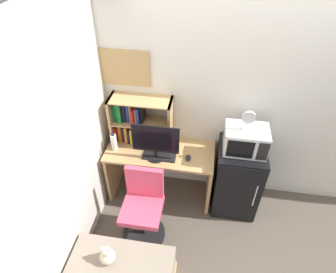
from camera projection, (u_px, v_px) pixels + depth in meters
wall_back at (281, 109)px, 3.10m from camera, size 6.40×0.04×2.60m
wall_left at (34, 204)px, 2.12m from camera, size 0.04×4.40×2.60m
desk at (160, 164)px, 3.52m from camera, size 1.29×0.57×0.77m
hutch_bookshelf at (134, 120)px, 3.34m from camera, size 0.72×0.29×0.60m
monitor at (155, 141)px, 3.11m from camera, size 0.53×0.19×0.45m
keyboard at (159, 156)px, 3.27m from camera, size 0.38×0.14×0.02m
computer_mouse at (188, 158)px, 3.24m from camera, size 0.06×0.10×0.04m
water_bottle at (114, 142)px, 3.32m from camera, size 0.07×0.07×0.24m
mini_fridge at (237, 178)px, 3.43m from camera, size 0.53×0.57×0.94m
microwave at (246, 140)px, 3.04m from camera, size 0.46×0.34×0.28m
desk_fan at (248, 120)px, 2.87m from camera, size 0.14×0.11×0.23m
desk_chair at (143, 210)px, 3.15m from camera, size 0.50×0.50×0.92m
teddy_bear at (107, 255)px, 2.63m from camera, size 0.15×0.15×0.22m
wall_corkboard at (119, 67)px, 3.07m from camera, size 0.69×0.02×0.41m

